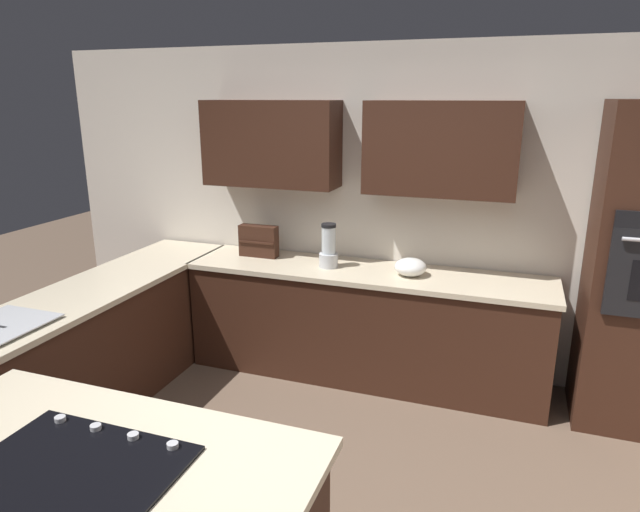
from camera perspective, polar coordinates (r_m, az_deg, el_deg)
The scene contains 10 objects.
wall_back at distance 4.50m, azimuth 6.34°, elevation 6.15°, with size 6.00×0.44×2.60m.
lower_cabinets_back at distance 4.49m, azimuth 4.57°, elevation -7.19°, with size 2.80×0.60×0.86m, color #381E14.
countertop_back at distance 4.33m, azimuth 4.70°, elevation -1.71°, with size 2.84×0.64×0.04m, color beige.
lower_cabinets_side at distance 4.32m, azimuth -22.87°, elevation -9.44°, with size 0.60×2.90×0.86m, color #381E14.
countertop_side at distance 4.16m, azimuth -23.54°, elevation -3.81°, with size 0.64×2.94×0.04m, color beige.
island_top at distance 2.33m, azimuth -24.06°, elevation -20.03°, with size 1.71×1.06×0.04m, color beige.
cooktop at distance 2.32m, azimuth -24.04°, elevation -19.41°, with size 0.76×0.56×0.03m.
blender at distance 4.35m, azimuth 0.89°, elevation 0.77°, with size 0.15×0.15×0.35m.
mixing_bowl at distance 4.22m, azimuth 9.27°, elevation -1.12°, with size 0.24×0.24×0.13m, color white.
spice_rack at distance 4.68m, azimuth -6.32°, elevation 1.54°, with size 0.33×0.11×0.26m.
Camera 1 is at (-0.93, 2.27, 2.20)m, focal length 31.15 mm.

